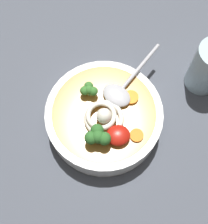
{
  "coord_description": "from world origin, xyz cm",
  "views": [
    {
      "loc": [
        4.47,
        24.43,
        64.38
      ],
      "look_at": [
        2.09,
        1.76,
        8.76
      ],
      "focal_mm": 48.79,
      "sensor_mm": 36.0,
      "label": 1
    }
  ],
  "objects_px": {
    "soup_spoon": "(121,90)",
    "drinking_glass": "(208,67)",
    "soup_bowl": "(104,117)",
    "noodle_pile": "(103,117)"
  },
  "relations": [
    {
      "from": "soup_bowl",
      "to": "drinking_glass",
      "type": "bearing_deg",
      "value": -161.29
    },
    {
      "from": "soup_bowl",
      "to": "drinking_glass",
      "type": "relative_size",
      "value": 1.98
    },
    {
      "from": "soup_spoon",
      "to": "drinking_glass",
      "type": "height_order",
      "value": "drinking_glass"
    },
    {
      "from": "noodle_pile",
      "to": "soup_spoon",
      "type": "xyz_separation_m",
      "value": [
        -0.04,
        -0.05,
        -0.0
      ]
    },
    {
      "from": "noodle_pile",
      "to": "soup_spoon",
      "type": "bearing_deg",
      "value": -126.76
    },
    {
      "from": "drinking_glass",
      "to": "noodle_pile",
      "type": "bearing_deg",
      "value": 21.71
    },
    {
      "from": "soup_spoon",
      "to": "drinking_glass",
      "type": "distance_m",
      "value": 0.19
    },
    {
      "from": "soup_bowl",
      "to": "soup_spoon",
      "type": "distance_m",
      "value": 0.07
    },
    {
      "from": "soup_bowl",
      "to": "noodle_pile",
      "type": "xyz_separation_m",
      "value": [
        0.0,
        0.01,
        0.04
      ]
    },
    {
      "from": "soup_bowl",
      "to": "soup_spoon",
      "type": "bearing_deg",
      "value": -133.49
    }
  ]
}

